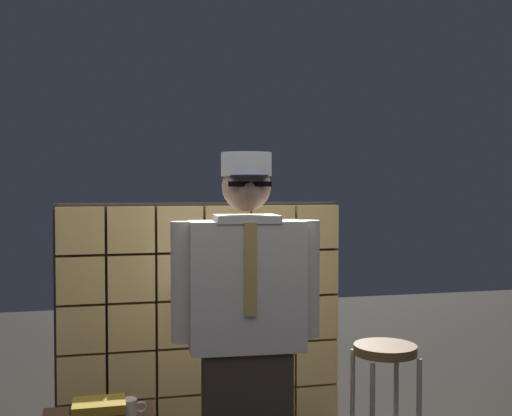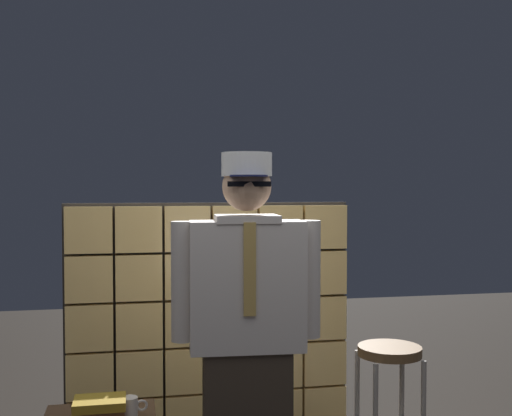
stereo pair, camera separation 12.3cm
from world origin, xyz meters
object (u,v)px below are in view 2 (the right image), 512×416
standing_person (247,334)px  bar_stool (389,383)px  book_stack (100,409)px  coffee_mug (130,407)px

standing_person → bar_stool: bearing=18.4°
standing_person → book_stack: 0.76m
standing_person → book_stack: (-0.68, 0.02, -0.32)m
bar_stool → coffee_mug: bearing=-173.3°
bar_stool → coffee_mug: (-1.37, -0.16, 0.02)m
bar_stool → book_stack: bearing=-172.6°
bar_stool → book_stack: 1.52m
bar_stool → coffee_mug: 1.37m
book_stack → coffee_mug: bearing=13.8°
book_stack → standing_person: bearing=-1.3°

